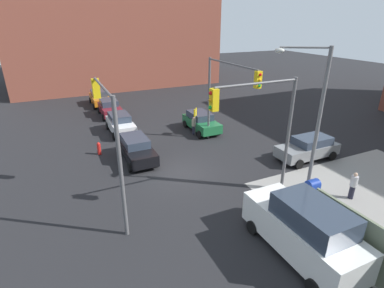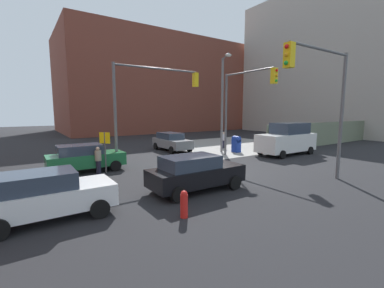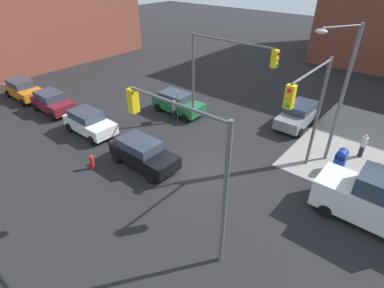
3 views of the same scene
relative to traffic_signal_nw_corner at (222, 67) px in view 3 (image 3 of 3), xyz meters
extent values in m
plane|color=black|center=(2.04, -4.50, -4.68)|extent=(120.00, 120.00, 0.00)
cylinder|color=#59595B|center=(-2.46, 0.00, -1.43)|extent=(0.18, 0.18, 6.50)
cylinder|color=#59595B|center=(0.54, 0.00, 1.70)|extent=(5.99, 0.12, 0.12)
cube|color=yellow|center=(3.53, 0.00, 1.17)|extent=(0.32, 0.36, 1.00)
sphere|color=red|center=(3.71, 0.00, 1.49)|extent=(0.18, 0.18, 0.18)
sphere|color=orange|center=(3.71, 0.00, 1.17)|extent=(0.18, 0.18, 0.18)
sphere|color=green|center=(3.71, 0.00, 0.85)|extent=(0.18, 0.18, 0.18)
cylinder|color=#59595B|center=(6.54, -9.00, -1.43)|extent=(0.18, 0.18, 6.50)
cylinder|color=#59595B|center=(4.24, -9.00, 1.70)|extent=(4.60, 0.12, 0.12)
cube|color=yellow|center=(1.94, -9.00, 1.17)|extent=(0.32, 0.36, 1.00)
sphere|color=red|center=(1.76, -9.00, 1.49)|extent=(0.18, 0.18, 0.18)
sphere|color=orange|center=(1.76, -9.00, 1.17)|extent=(0.18, 0.18, 0.18)
sphere|color=green|center=(1.76, -9.00, 0.85)|extent=(0.18, 0.18, 0.18)
cylinder|color=#59595B|center=(6.54, 0.00, -1.43)|extent=(0.18, 0.18, 6.50)
cylinder|color=#59595B|center=(6.54, -2.31, 1.70)|extent=(0.12, 4.61, 0.12)
cube|color=yellow|center=(6.54, -4.61, 1.17)|extent=(0.36, 0.32, 1.00)
sphere|color=red|center=(6.54, -4.79, 1.49)|extent=(0.18, 0.18, 0.18)
sphere|color=orange|center=(6.54, -4.79, 1.17)|extent=(0.18, 0.18, 0.18)
sphere|color=green|center=(6.54, -4.79, 0.85)|extent=(0.18, 0.18, 0.18)
cylinder|color=slate|center=(7.24, 1.30, -0.68)|extent=(0.20, 0.20, 8.00)
cylinder|color=slate|center=(6.63, 0.27, 3.22)|extent=(1.32, 2.11, 0.10)
ellipsoid|color=silver|center=(6.01, -0.76, 3.07)|extent=(0.56, 0.36, 0.24)
cylinder|color=#4C4C4C|center=(-3.36, -0.77, -3.48)|extent=(0.08, 0.08, 2.40)
cube|color=yellow|center=(-3.36, -0.77, -2.63)|extent=(0.48, 0.48, 0.64)
cube|color=navy|center=(8.24, 0.50, -4.11)|extent=(0.56, 0.64, 1.15)
cylinder|color=navy|center=(8.24, 0.50, -3.53)|extent=(0.56, 0.64, 0.56)
cylinder|color=red|center=(-2.96, -8.70, -4.28)|extent=(0.26, 0.26, 0.80)
sphere|color=red|center=(-2.96, -8.70, -3.86)|extent=(0.24, 0.24, 0.24)
cube|color=maroon|center=(-12.06, -6.14, -3.99)|extent=(3.95, 1.80, 0.75)
cube|color=#2D3847|center=(-12.38, -6.14, -3.34)|extent=(2.21, 1.58, 0.55)
cylinder|color=black|center=(-10.72, -5.24, -4.36)|extent=(0.64, 0.22, 0.64)
cylinder|color=black|center=(-10.72, -7.04, -4.36)|extent=(0.64, 0.22, 0.64)
cylinder|color=black|center=(-13.41, -5.24, -4.36)|extent=(0.64, 0.22, 0.64)
cylinder|color=black|center=(-13.41, -7.04, -4.36)|extent=(0.64, 0.22, 0.64)
cube|color=orange|center=(-16.66, -6.37, -3.99)|extent=(4.28, 1.80, 0.75)
cube|color=#2D3847|center=(-17.00, -6.37, -3.34)|extent=(2.40, 1.58, 0.55)
cylinder|color=black|center=(-15.20, -5.47, -4.36)|extent=(0.64, 0.22, 0.64)
cylinder|color=black|center=(-15.20, -7.27, -4.36)|extent=(0.64, 0.22, 0.64)
cylinder|color=black|center=(-18.12, -5.47, -4.36)|extent=(0.64, 0.22, 0.64)
cylinder|color=black|center=(-18.12, -7.27, -4.36)|extent=(0.64, 0.22, 0.64)
cube|color=slate|center=(4.00, 4.37, -3.99)|extent=(1.80, 4.44, 0.75)
cube|color=#2D3847|center=(4.00, 4.73, -3.34)|extent=(1.58, 2.49, 0.55)
cylinder|color=black|center=(4.90, 2.86, -4.36)|extent=(0.22, 0.64, 0.64)
cylinder|color=black|center=(3.10, 2.86, -4.36)|extent=(0.22, 0.64, 0.64)
cylinder|color=black|center=(4.90, 5.88, -4.36)|extent=(0.22, 0.64, 0.64)
cylinder|color=black|center=(3.10, 5.88, -4.36)|extent=(0.22, 0.64, 0.64)
cube|color=black|center=(-0.86, -6.45, -3.99)|extent=(4.40, 1.80, 0.75)
cube|color=#2D3847|center=(-1.22, -6.45, -3.34)|extent=(2.46, 1.58, 0.55)
cylinder|color=black|center=(0.63, -5.55, -4.36)|extent=(0.64, 0.22, 0.64)
cylinder|color=black|center=(0.63, -7.35, -4.36)|extent=(0.64, 0.22, 0.64)
cylinder|color=black|center=(-2.36, -5.55, -4.36)|extent=(0.64, 0.22, 0.64)
cylinder|color=black|center=(-2.36, -7.35, -4.36)|extent=(0.64, 0.22, 0.64)
cube|color=white|center=(-6.73, -6.25, -3.99)|extent=(4.09, 1.80, 0.75)
cube|color=#2D3847|center=(-7.06, -6.25, -3.34)|extent=(2.29, 1.58, 0.55)
cylinder|color=black|center=(-5.34, -5.35, -4.36)|extent=(0.64, 0.22, 0.64)
cylinder|color=black|center=(-5.34, -7.15, -4.36)|extent=(0.64, 0.22, 0.64)
cylinder|color=black|center=(-8.12, -5.35, -4.36)|extent=(0.64, 0.22, 0.64)
cylinder|color=black|center=(-8.12, -7.15, -4.36)|extent=(0.64, 0.22, 0.64)
cube|color=#1E6638|center=(-4.21, 0.25, -3.99)|extent=(4.29, 1.80, 0.75)
cube|color=#2D3847|center=(-4.55, 0.25, -3.34)|extent=(2.40, 1.58, 0.55)
cylinder|color=black|center=(-2.75, 1.15, -4.36)|extent=(0.64, 0.22, 0.64)
cylinder|color=black|center=(-2.75, -0.65, -4.36)|extent=(0.64, 0.22, 0.64)
cylinder|color=black|center=(-5.66, 1.15, -4.36)|extent=(0.64, 0.22, 0.64)
cylinder|color=black|center=(-5.66, -0.65, -4.36)|extent=(0.64, 0.22, 0.64)
cube|color=white|center=(10.77, -2.70, -3.66)|extent=(5.40, 2.10, 1.40)
cylinder|color=black|center=(8.94, -3.75, -4.36)|extent=(0.64, 0.22, 0.64)
cylinder|color=black|center=(8.94, -1.65, -4.36)|extent=(0.64, 0.22, 0.64)
cylinder|color=#9E937A|center=(-3.76, -0.70, -3.64)|extent=(0.36, 0.36, 0.59)
sphere|color=tan|center=(-3.76, -0.70, -3.24)|extent=(0.20, 0.20, 0.20)
cylinder|color=#1E1E2D|center=(-3.76, -0.70, -4.31)|extent=(0.28, 0.28, 0.75)
cylinder|color=#B2B2B7|center=(8.84, 2.90, -3.60)|extent=(0.36, 0.36, 0.61)
sphere|color=tan|center=(8.84, 2.90, -3.19)|extent=(0.21, 0.21, 0.21)
cylinder|color=#1E1E2D|center=(8.84, 2.90, -4.30)|extent=(0.28, 0.28, 0.77)
camera|label=1|loc=(17.88, -11.00, 4.53)|focal=28.00mm
camera|label=2|loc=(-7.39, -15.76, -1.08)|focal=24.00mm
camera|label=3|loc=(10.83, -15.92, 5.96)|focal=28.00mm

